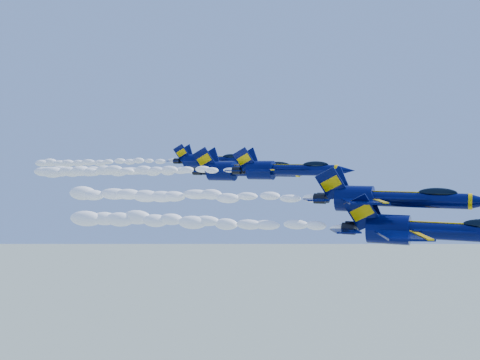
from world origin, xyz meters
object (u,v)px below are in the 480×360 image
at_px(jet_lead, 429,230).
at_px(jet_fourth, 245,170).
at_px(jet_third, 284,170).
at_px(jet_fifth, 210,160).
at_px(jet_second, 390,199).

relative_size(jet_lead, jet_fourth, 0.94).
relative_size(jet_third, jet_fourth, 0.83).
bearing_deg(jet_fourth, jet_fifth, 138.77).
height_order(jet_second, jet_third, jet_third).
bearing_deg(jet_second, jet_fourth, 143.16).
distance_m(jet_second, jet_fifth, 45.83).
distance_m(jet_lead, jet_fourth, 36.61).
bearing_deg(jet_fifth, jet_second, -38.28).
height_order(jet_lead, jet_third, jet_third).
distance_m(jet_lead, jet_fifth, 51.69).
bearing_deg(jet_fourth, jet_lead, -37.48).
bearing_deg(jet_fifth, jet_lead, -38.58).
bearing_deg(jet_fourth, jet_second, -36.84).
bearing_deg(jet_lead, jet_fifth, 141.42).
height_order(jet_lead, jet_second, jet_second).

